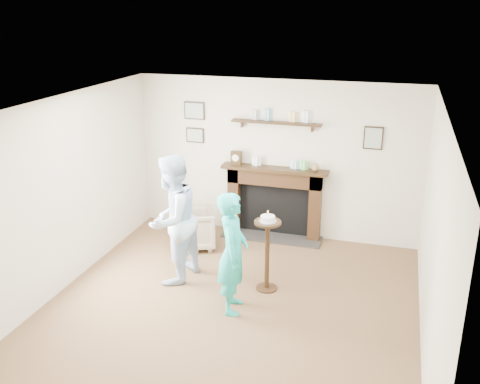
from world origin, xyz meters
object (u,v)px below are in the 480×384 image
woman (233,308)px  armchair (193,246)px  pedestal_table (267,242)px  man (175,279)px

woman → armchair: bearing=24.4°
pedestal_table → woman: bearing=-115.0°
man → armchair: bearing=-161.1°
woman → pedestal_table: 0.94m
armchair → pedestal_table: pedestal_table is taller
armchair → woman: (1.14, -1.54, 0.00)m
armchair → pedestal_table: bearing=-147.8°
man → pedestal_table: bearing=105.6°
pedestal_table → armchair: bearing=146.2°
man → woman: man is taller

